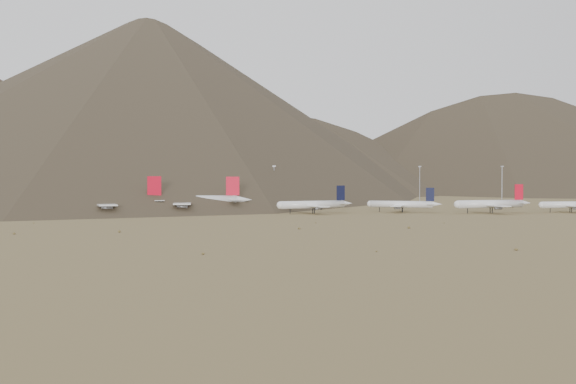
{
  "coord_description": "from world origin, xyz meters",
  "views": [
    {
      "loc": [
        1.57,
        -391.45,
        22.24
      ],
      "look_at": [
        34.82,
        30.0,
        11.16
      ],
      "focal_mm": 50.0,
      "sensor_mm": 36.0,
      "label": 1
    }
  ],
  "objects": [
    {
      "name": "control_tower",
      "position": [
        30.0,
        120.0,
        5.32
      ],
      "size": [
        8.0,
        8.0,
        12.0
      ],
      "color": "tan",
      "rests_on": "ground"
    },
    {
      "name": "narrowbody_c",
      "position": [
        142.0,
        20.59,
        4.91
      ],
      "size": [
        45.17,
        33.22,
        15.15
      ],
      "rotation": [
        0.0,
        0.0,
        0.23
      ],
      "color": "white",
      "rests_on": "ground"
    },
    {
      "name": "narrowbody_b",
      "position": [
        97.26,
        33.3,
        4.33
      ],
      "size": [
        38.41,
        28.8,
        13.35
      ],
      "rotation": [
        0.0,
        0.0,
        -0.37
      ],
      "color": "white",
      "rests_on": "ground"
    },
    {
      "name": "narrowbody_d",
      "position": [
        187.43,
        25.41,
        4.17
      ],
      "size": [
        38.9,
        28.1,
        12.85
      ],
      "rotation": [
        0.0,
        0.0,
        0.1
      ],
      "color": "white",
      "rests_on": "ground"
    },
    {
      "name": "desert_scrub",
      "position": [
        28.82,
        -97.27,
        0.34
      ],
      "size": [
        438.0,
        181.17,
        0.9
      ],
      "color": "brown",
      "rests_on": "ground"
    },
    {
      "name": "widebody_east",
      "position": [
        -18.84,
        33.87,
        6.63
      ],
      "size": [
        64.79,
        49.58,
        19.24
      ],
      "rotation": [
        0.0,
        0.0,
        0.02
      ],
      "color": "white",
      "rests_on": "ground"
    },
    {
      "name": "mast_centre",
      "position": [
        32.4,
        111.12,
        14.2
      ],
      "size": [
        2.0,
        0.6,
        25.7
      ],
      "color": "gray",
      "rests_on": "ground"
    },
    {
      "name": "mast_west",
      "position": [
        -60.43,
        126.51,
        14.2
      ],
      "size": [
        2.0,
        0.6,
        25.7
      ],
      "color": "gray",
      "rests_on": "ground"
    },
    {
      "name": "widebody_centre",
      "position": [
        -58.89,
        19.61,
        6.74
      ],
      "size": [
        64.29,
        50.77,
        19.54
      ],
      "rotation": [
        0.0,
        0.0,
        0.26
      ],
      "color": "white",
      "rests_on": "ground"
    },
    {
      "name": "mast_east",
      "position": [
        134.07,
        145.67,
        14.2
      ],
      "size": [
        2.0,
        0.6,
        25.7
      ],
      "color": "gray",
      "rests_on": "ground"
    },
    {
      "name": "ground",
      "position": [
        0.0,
        0.0,
        0.0
      ],
      "size": [
        3000.0,
        3000.0,
        0.0
      ],
      "primitive_type": "plane",
      "color": "olive",
      "rests_on": "ground"
    },
    {
      "name": "mountain_ridge",
      "position": [
        0.0,
        900.0,
        150.0
      ],
      "size": [
        4400.0,
        1000.0,
        300.0
      ],
      "color": "brown",
      "rests_on": "ground"
    },
    {
      "name": "narrowbody_a",
      "position": [
        48.19,
        25.02,
        4.72
      ],
      "size": [
        42.11,
        31.5,
        14.55
      ],
      "rotation": [
        0.0,
        0.0,
        0.35
      ],
      "color": "white",
      "rests_on": "ground"
    },
    {
      "name": "mast_far_east",
      "position": [
        184.04,
        124.22,
        14.2
      ],
      "size": [
        2.0,
        0.6,
        25.7
      ],
      "color": "gray",
      "rests_on": "ground"
    }
  ]
}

